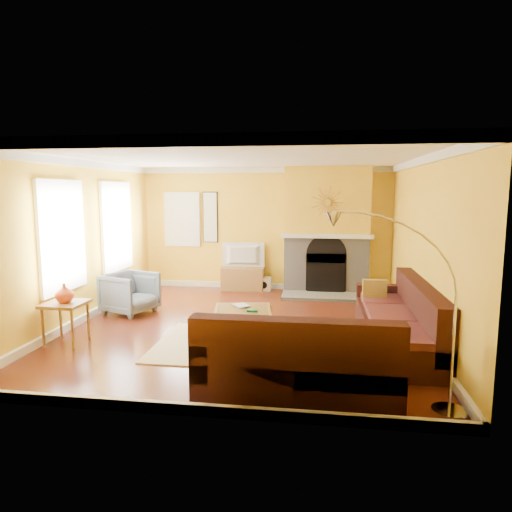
# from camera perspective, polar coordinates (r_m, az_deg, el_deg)

# --- Properties ---
(floor) EXTENTS (5.50, 6.00, 0.02)m
(floor) POSITION_cam_1_polar(r_m,az_deg,el_deg) (7.50, -1.61, -8.91)
(floor) COLOR maroon
(floor) RESTS_ON ground
(ceiling) EXTENTS (5.50, 6.00, 0.02)m
(ceiling) POSITION_cam_1_polar(r_m,az_deg,el_deg) (7.19, -1.70, 12.30)
(ceiling) COLOR white
(ceiling) RESTS_ON ground
(wall_back) EXTENTS (5.50, 0.02, 2.70)m
(wall_back) POSITION_cam_1_polar(r_m,az_deg,el_deg) (10.18, 1.19, 3.42)
(wall_back) COLOR yellow
(wall_back) RESTS_ON ground
(wall_front) EXTENTS (5.50, 0.02, 2.70)m
(wall_front) POSITION_cam_1_polar(r_m,az_deg,el_deg) (4.31, -8.39, -3.16)
(wall_front) COLOR yellow
(wall_front) RESTS_ON ground
(wall_left) EXTENTS (0.02, 6.00, 2.70)m
(wall_left) POSITION_cam_1_polar(r_m,az_deg,el_deg) (8.15, -21.18, 1.68)
(wall_left) COLOR yellow
(wall_left) RESTS_ON ground
(wall_right) EXTENTS (0.02, 6.00, 2.70)m
(wall_right) POSITION_cam_1_polar(r_m,az_deg,el_deg) (7.28, 20.28, 1.02)
(wall_right) COLOR yellow
(wall_right) RESTS_ON ground
(baseboard) EXTENTS (5.50, 6.00, 0.12)m
(baseboard) POSITION_cam_1_polar(r_m,az_deg,el_deg) (7.48, -1.62, -8.40)
(baseboard) COLOR white
(baseboard) RESTS_ON floor
(crown_molding) EXTENTS (5.50, 6.00, 0.12)m
(crown_molding) POSITION_cam_1_polar(r_m,az_deg,el_deg) (7.18, -1.70, 11.74)
(crown_molding) COLOR white
(crown_molding) RESTS_ON ceiling
(window_left_near) EXTENTS (0.06, 1.22, 1.72)m
(window_left_near) POSITION_cam_1_polar(r_m,az_deg,el_deg) (9.27, -17.11, 3.52)
(window_left_near) COLOR white
(window_left_near) RESTS_ON wall_left
(window_left_far) EXTENTS (0.06, 1.22, 1.72)m
(window_left_far) POSITION_cam_1_polar(r_m,az_deg,el_deg) (7.60, -23.17, 2.28)
(window_left_far) COLOR white
(window_left_far) RESTS_ON wall_left
(window_back) EXTENTS (0.82, 0.06, 1.22)m
(window_back) POSITION_cam_1_polar(r_m,az_deg,el_deg) (10.51, -9.21, 4.56)
(window_back) COLOR white
(window_back) RESTS_ON wall_back
(wall_art) EXTENTS (0.34, 0.04, 1.14)m
(wall_art) POSITION_cam_1_polar(r_m,az_deg,el_deg) (10.35, -5.75, 4.84)
(wall_art) COLOR white
(wall_art) RESTS_ON wall_back
(fireplace) EXTENTS (1.80, 0.40, 2.70)m
(fireplace) POSITION_cam_1_polar(r_m,az_deg,el_deg) (9.90, 8.84, 3.19)
(fireplace) COLOR gray
(fireplace) RESTS_ON floor
(mantel) EXTENTS (1.92, 0.22, 0.08)m
(mantel) POSITION_cam_1_polar(r_m,az_deg,el_deg) (9.67, 8.84, 2.48)
(mantel) COLOR white
(mantel) RESTS_ON fireplace
(hearth) EXTENTS (1.80, 0.70, 0.06)m
(hearth) POSITION_cam_1_polar(r_m,az_deg,el_deg) (9.56, 8.70, -5.00)
(hearth) COLOR gray
(hearth) RESTS_ON floor
(sunburst) EXTENTS (0.70, 0.04, 0.70)m
(sunburst) POSITION_cam_1_polar(r_m,az_deg,el_deg) (9.64, 8.93, 6.63)
(sunburst) COLOR olive
(sunburst) RESTS_ON fireplace
(rug) EXTENTS (2.40, 1.80, 0.02)m
(rug) POSITION_cam_1_polar(r_m,az_deg,el_deg) (6.65, -1.99, -11.00)
(rug) COLOR beige
(rug) RESTS_ON floor
(sectional_sofa) EXTENTS (2.87, 3.55, 0.90)m
(sectional_sofa) POSITION_cam_1_polar(r_m,az_deg,el_deg) (6.38, 8.79, -7.77)
(sectional_sofa) COLOR #341410
(sectional_sofa) RESTS_ON floor
(coffee_table) EXTENTS (1.01, 1.01, 0.35)m
(coffee_table) POSITION_cam_1_polar(r_m,az_deg,el_deg) (7.26, -1.67, -7.96)
(coffee_table) COLOR white
(coffee_table) RESTS_ON floor
(media_console) EXTENTS (0.93, 0.42, 0.51)m
(media_console) POSITION_cam_1_polar(r_m,az_deg,el_deg) (10.16, -1.65, -2.83)
(media_console) COLOR olive
(media_console) RESTS_ON floor
(tv) EXTENTS (0.94, 0.17, 0.54)m
(tv) POSITION_cam_1_polar(r_m,az_deg,el_deg) (10.07, -1.66, 0.12)
(tv) COLOR black
(tv) RESTS_ON media_console
(subwoofer) EXTENTS (0.29, 0.29, 0.29)m
(subwoofer) POSITION_cam_1_polar(r_m,az_deg,el_deg) (10.13, 1.06, -3.50)
(subwoofer) COLOR white
(subwoofer) RESTS_ON floor
(armchair) EXTENTS (1.04, 1.02, 0.74)m
(armchair) POSITION_cam_1_polar(r_m,az_deg,el_deg) (8.53, -15.46, -4.46)
(armchair) COLOR slate
(armchair) RESTS_ON floor
(side_table) EXTENTS (0.57, 0.57, 0.61)m
(side_table) POSITION_cam_1_polar(r_m,az_deg,el_deg) (7.18, -22.64, -7.73)
(side_table) COLOR olive
(side_table) RESTS_ON floor
(vase) EXTENTS (0.27, 0.27, 0.27)m
(vase) POSITION_cam_1_polar(r_m,az_deg,el_deg) (7.07, -22.83, -4.29)
(vase) COLOR #DE4D1E
(vase) RESTS_ON side_table
(book) EXTENTS (0.34, 0.35, 0.03)m
(book) POSITION_cam_1_polar(r_m,az_deg,el_deg) (7.32, -2.59, -6.31)
(book) COLOR white
(book) RESTS_ON coffee_table
(arc_lamp) EXTENTS (1.28, 0.36, 1.99)m
(arc_lamp) POSITION_cam_1_polar(r_m,az_deg,el_deg) (4.67, 17.19, -7.08)
(arc_lamp) COLOR silver
(arc_lamp) RESTS_ON floor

